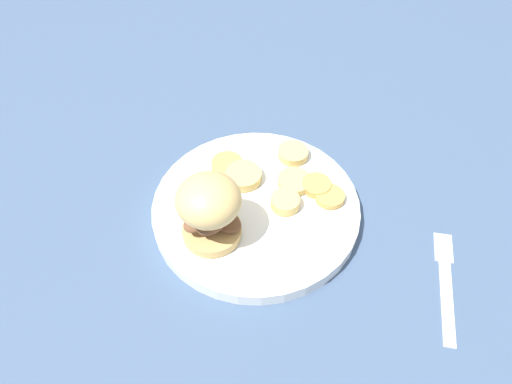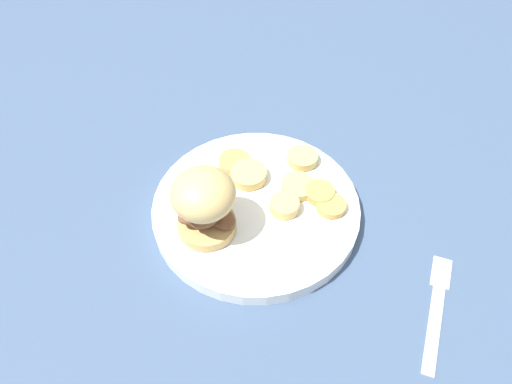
% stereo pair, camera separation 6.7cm
% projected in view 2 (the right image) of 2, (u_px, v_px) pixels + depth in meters
% --- Properties ---
extents(ground_plane, '(4.00, 4.00, 0.00)m').
position_uv_depth(ground_plane, '(256.00, 213.00, 0.71)').
color(ground_plane, '#3D5170').
extents(dinner_plate, '(0.29, 0.29, 0.02)m').
position_uv_depth(dinner_plate, '(256.00, 208.00, 0.70)').
color(dinner_plate, white).
rests_on(dinner_plate, ground_plane).
extents(sandwich, '(0.08, 0.08, 0.10)m').
position_uv_depth(sandwich, '(204.00, 202.00, 0.63)').
color(sandwich, tan).
rests_on(sandwich, dinner_plate).
extents(potato_round_0, '(0.05, 0.05, 0.01)m').
position_uv_depth(potato_round_0, '(298.00, 186.00, 0.71)').
color(potato_round_0, '#DBB766').
rests_on(potato_round_0, dinner_plate).
extents(potato_round_1, '(0.05, 0.05, 0.01)m').
position_uv_depth(potato_round_1, '(302.00, 158.00, 0.74)').
color(potato_round_1, '#DBB766').
rests_on(potato_round_1, dinner_plate).
extents(potato_round_2, '(0.04, 0.04, 0.01)m').
position_uv_depth(potato_round_2, '(331.00, 206.00, 0.69)').
color(potato_round_2, tan).
rests_on(potato_round_2, dinner_plate).
extents(potato_round_3, '(0.04, 0.04, 0.02)m').
position_uv_depth(potato_round_3, '(285.00, 205.00, 0.68)').
color(potato_round_3, '#DBB766').
rests_on(potato_round_3, dinner_plate).
extents(potato_round_4, '(0.05, 0.05, 0.01)m').
position_uv_depth(potato_round_4, '(235.00, 163.00, 0.74)').
color(potato_round_4, tan).
rests_on(potato_round_4, dinner_plate).
extents(potato_round_5, '(0.05, 0.05, 0.01)m').
position_uv_depth(potato_round_5, '(249.00, 175.00, 0.72)').
color(potato_round_5, '#DBB766').
rests_on(potato_round_5, dinner_plate).
extents(potato_round_6, '(0.04, 0.04, 0.01)m').
position_uv_depth(potato_round_6, '(320.00, 193.00, 0.70)').
color(potato_round_6, tan).
rests_on(potato_round_6, dinner_plate).
extents(fork, '(0.10, 0.15, 0.00)m').
position_uv_depth(fork, '(436.00, 310.00, 0.61)').
color(fork, silver).
rests_on(fork, ground_plane).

